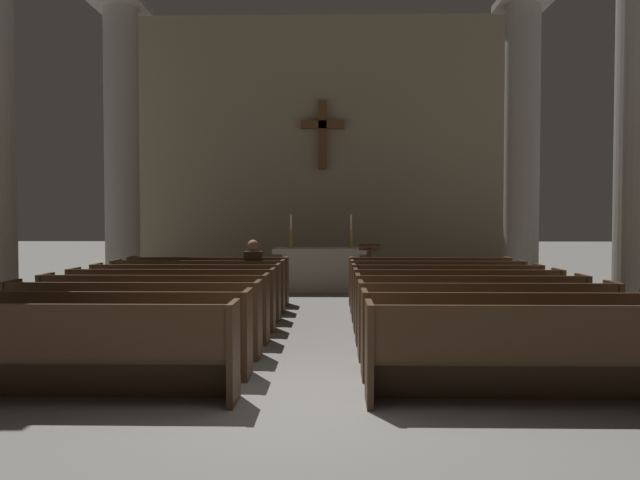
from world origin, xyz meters
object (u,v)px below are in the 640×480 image
Objects in this scene: pew_right_row_3 at (487,320)px; pew_left_row_8 at (209,281)px; pew_left_row_4 at (155,308)px; altar at (321,268)px; pew_left_row_5 at (172,299)px; column_right_second at (522,151)px; candlestick_right at (351,237)px; lone_worshipper at (254,274)px; pew_left_row_1 at (70,352)px; pew_right_row_1 at (536,354)px; pew_right_row_7 at (437,286)px; pew_left_row_2 at (106,333)px; pew_right_row_5 at (457,300)px; pew_left_row_6 at (187,292)px; candlestick_left at (291,237)px; pew_left_row_7 at (199,286)px; pew_right_row_4 at (470,309)px; pew_right_row_6 at (446,293)px; pew_right_row_8 at (429,281)px; lectern at (369,272)px; pew_right_row_2 at (508,335)px; pew_left_row_3 at (134,319)px; column_left_second at (122,152)px.

pew_left_row_8 is at bearing 131.54° from pew_right_row_3.
pew_left_row_4 is 6.70m from altar.
column_right_second is at bearing 36.13° from pew_left_row_5.
pew_left_row_8 is 6.52m from pew_right_row_3.
lone_worshipper is at bearing -118.81° from candlestick_right.
pew_left_row_1 is 4.32m from pew_right_row_1.
pew_right_row_3 and pew_right_row_7 have the same top height.
pew_right_row_5 is (4.32, 2.93, 0.00)m from pew_left_row_2.
pew_left_row_6 is 0.48× the size of column_right_second.
candlestick_left reaches higher than pew_right_row_5.
pew_left_row_4 and pew_left_row_6 have the same top height.
pew_left_row_7 and pew_right_row_4 have the same top height.
pew_right_row_3 is 1.95m from pew_right_row_5.
pew_left_row_5 is 1.00× the size of pew_right_row_5.
pew_right_row_1 is 9.42m from candlestick_right.
pew_left_row_5 is 1.00× the size of pew_left_row_8.
pew_left_row_1 and pew_left_row_2 have the same top height.
pew_right_row_5 is (4.32, -0.98, 0.00)m from pew_left_row_6.
pew_left_row_1 is 6.52m from pew_right_row_6.
pew_left_row_1 is 8.08m from pew_right_row_8.
pew_left_row_6 and pew_right_row_4 have the same top height.
lectern is at bearing 104.77° from pew_right_row_5.
pew_right_row_3 and pew_right_row_6 have the same top height.
pew_left_row_4 is 1.00× the size of pew_right_row_5.
pew_right_row_4 is (4.32, -1.95, 0.00)m from pew_left_row_6.
pew_right_row_1 is 1.95m from pew_right_row_3.
pew_right_row_7 is at bearing 90.00° from pew_right_row_1.
lectern is (1.06, -1.20, 0.01)m from altar.
pew_right_row_2 and pew_right_row_4 have the same top height.
pew_right_row_5 is at bearing 90.00° from pew_right_row_3.
pew_right_row_3 is at bearing -78.72° from candlestick_right.
pew_left_row_7 is 4.53m from candlestick_right.
pew_left_row_2 is 1.00× the size of pew_right_row_6.
pew_right_row_1 is at bearing -81.05° from candlestick_right.
pew_right_row_3 is 7.90m from candlestick_left.
pew_right_row_7 is (0.00, 1.95, 0.00)m from pew_right_row_5.
column_left_second reaches higher than pew_left_row_3.
altar is (2.16, 6.35, 0.06)m from pew_left_row_4.
altar is (-2.16, 9.27, 0.06)m from pew_right_row_1.
pew_right_row_6 is 0.98m from pew_right_row_7.
pew_left_row_3 is 0.98m from pew_left_row_4.
pew_left_row_5 is 0.98m from pew_left_row_6.
lectern is (3.22, 7.10, 0.07)m from pew_left_row_2.
pew_right_row_2 is at bearing -90.00° from pew_right_row_7.
pew_left_row_7 is 1.00× the size of pew_right_row_7.
pew_left_row_4 is 1.00× the size of pew_right_row_6.
pew_left_row_1 is at bearing -155.70° from pew_right_row_3.
lectern is at bearing 97.76° from pew_right_row_1.
pew_left_row_7 is at bearing 155.70° from pew_right_row_5.
pew_left_row_7 is at bearing 90.00° from pew_left_row_6.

